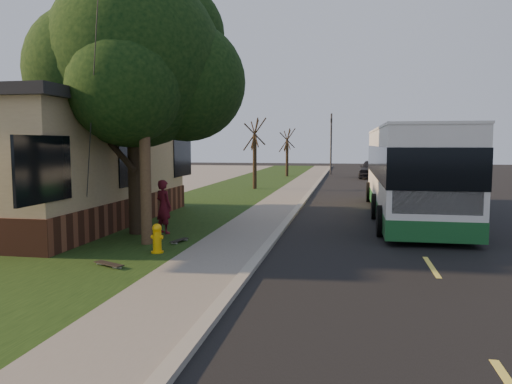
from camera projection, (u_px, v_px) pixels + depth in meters
ground at (259, 260)px, 12.08m from camera, size 120.00×120.00×0.00m
road at (393, 210)px, 21.14m from camera, size 8.00×80.00×0.01m
curb at (299, 206)px, 21.86m from camera, size 0.25×80.00×0.12m
sidewalk at (277, 206)px, 22.05m from camera, size 2.00×80.00×0.08m
grass_verge at (201, 205)px, 22.68m from camera, size 5.00×80.00×0.07m
building_lot at (5, 200)px, 24.51m from camera, size 15.00×80.00×0.04m
fire_hydrant at (157, 238)px, 12.52m from camera, size 0.32×0.32×0.74m
utility_pole at (143, 74)px, 13.21m from camera, size 2.86×3.21×9.07m
leafy_tree at (138, 65)px, 14.93m from camera, size 6.30×6.00×7.80m
bare_tree_near at (255, 154)px, 30.13m from camera, size 1.38×1.21×4.31m
bare_tree_far at (287, 153)px, 41.79m from camera, size 1.38×1.21×4.03m
traffic_signal at (331, 140)px, 44.95m from camera, size 0.18×0.22×5.50m
transit_bus at (410, 170)px, 19.15m from camera, size 2.89×12.54×3.39m
skateboarder at (164, 207)px, 15.20m from camera, size 0.72×0.64×1.64m
skateboard_main at (179, 240)px, 13.87m from camera, size 0.35×0.77×0.07m
skateboard_spare at (109, 264)px, 11.11m from camera, size 0.84×0.56×0.08m
dumpster at (113, 194)px, 20.72m from camera, size 1.61×1.33×1.32m
distant_car at (372, 169)px, 40.45m from camera, size 2.37×4.69×1.53m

